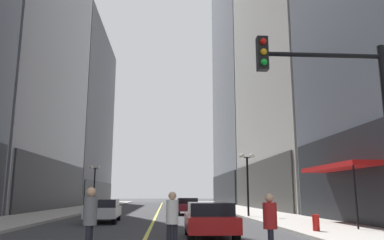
% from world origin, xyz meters
% --- Properties ---
extents(ground_plane, '(200.00, 200.00, 0.00)m').
position_xyz_m(ground_plane, '(0.00, 35.00, 0.00)').
color(ground_plane, '#38383A').
extents(sidewalk_left, '(4.50, 78.00, 0.15)m').
position_xyz_m(sidewalk_left, '(-8.25, 35.00, 0.07)').
color(sidewalk_left, '#ADA8A0').
rests_on(sidewalk_left, ground).
extents(sidewalk_right, '(4.50, 78.00, 0.15)m').
position_xyz_m(sidewalk_right, '(8.25, 35.00, 0.07)').
color(sidewalk_right, '#ADA8A0').
rests_on(sidewalk_right, ground).
extents(lane_centre_stripe, '(0.16, 70.00, 0.01)m').
position_xyz_m(lane_centre_stripe, '(0.00, 35.00, 0.00)').
color(lane_centre_stripe, '#E5D64C').
rests_on(lane_centre_stripe, ground).
extents(building_left_far, '(10.24, 26.00, 30.29)m').
position_xyz_m(building_left_far, '(-15.52, 60.00, 15.07)').
color(building_left_far, gray).
rests_on(building_left_far, ground).
extents(storefront_awning_right, '(1.60, 6.37, 3.12)m').
position_xyz_m(storefront_awning_right, '(9.69, 13.72, 2.99)').
color(storefront_awning_right, '#B21414').
rests_on(storefront_awning_right, ground).
extents(car_red, '(1.82, 4.03, 1.32)m').
position_xyz_m(car_red, '(2.39, 8.88, 0.72)').
color(car_red, '#B21919').
rests_on(car_red, ground).
extents(car_silver, '(1.94, 4.51, 1.32)m').
position_xyz_m(car_silver, '(-2.91, 17.54, 0.72)').
color(car_silver, '#B7B7BC').
rests_on(car_silver, ground).
extents(car_maroon, '(1.77, 4.06, 1.32)m').
position_xyz_m(car_maroon, '(2.46, 25.79, 0.72)').
color(car_maroon, maroon).
rests_on(car_maroon, ground).
extents(pedestrian_in_red_jacket, '(0.41, 0.41, 1.64)m').
position_xyz_m(pedestrian_in_red_jacket, '(3.30, 3.83, 0.95)').
color(pedestrian_in_red_jacket, black).
rests_on(pedestrian_in_red_jacket, ground).
extents(pedestrian_in_white_shirt, '(0.36, 0.36, 1.69)m').
position_xyz_m(pedestrian_in_white_shirt, '(0.93, 5.16, 0.99)').
color(pedestrian_in_white_shirt, black).
rests_on(pedestrian_in_white_shirt, ground).
extents(pedestrian_in_grey_suit, '(0.37, 0.37, 1.80)m').
position_xyz_m(pedestrian_in_grey_suit, '(-1.12, 4.27, 1.05)').
color(pedestrian_in_grey_suit, black).
rests_on(pedestrian_in_grey_suit, ground).
extents(traffic_light_near_right, '(3.43, 0.35, 5.65)m').
position_xyz_m(traffic_light_near_right, '(5.35, 3.59, 3.74)').
color(traffic_light_near_right, black).
rests_on(traffic_light_near_right, ground).
extents(street_lamp_left_far, '(1.06, 0.36, 4.43)m').
position_xyz_m(street_lamp_left_far, '(-6.40, 32.98, 3.26)').
color(street_lamp_left_far, black).
rests_on(street_lamp_left_far, ground).
extents(street_lamp_right_mid, '(1.06, 0.36, 4.43)m').
position_xyz_m(street_lamp_right_mid, '(6.40, 20.71, 3.26)').
color(street_lamp_right_mid, black).
rests_on(street_lamp_right_mid, ground).
extents(fire_hydrant_right, '(0.28, 0.28, 0.80)m').
position_xyz_m(fire_hydrant_right, '(6.90, 10.07, 0.40)').
color(fire_hydrant_right, red).
rests_on(fire_hydrant_right, ground).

